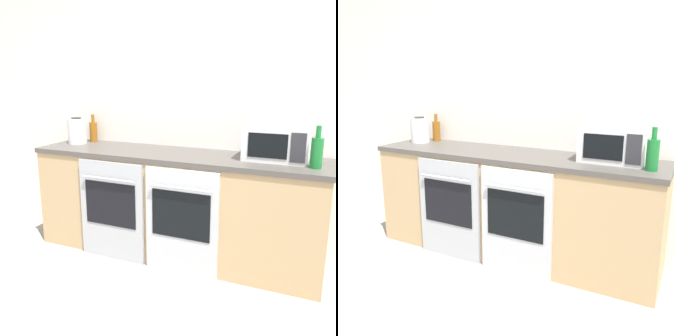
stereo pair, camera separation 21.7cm
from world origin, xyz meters
TOP-DOWN VIEW (x-y plane):
  - wall_back at (0.00, 2.14)m, footprint 10.00×0.06m
  - counter_back at (0.00, 1.82)m, footprint 2.48×0.61m
  - oven_left at (-0.45, 1.51)m, footprint 0.60×0.06m
  - oven_right at (0.18, 1.51)m, footprint 0.60×0.06m
  - microwave at (0.81, 1.90)m, footprint 0.47×0.36m
  - bottle_amber at (-0.96, 2.02)m, footprint 0.08×0.08m
  - bottle_green at (1.10, 1.72)m, footprint 0.08×0.08m
  - kettle at (-1.04, 1.87)m, footprint 0.18×0.18m

SIDE VIEW (x-z plane):
  - oven_left at x=-0.45m, z-range 0.01..0.86m
  - oven_right at x=0.18m, z-range 0.01..0.86m
  - counter_back at x=0.00m, z-range 0.00..0.91m
  - bottle_amber at x=-0.96m, z-range 0.88..1.15m
  - bottle_green at x=1.10m, z-range 0.88..1.18m
  - kettle at x=-1.04m, z-range 0.91..1.15m
  - microwave at x=0.81m, z-range 0.91..1.18m
  - wall_back at x=0.00m, z-range 0.00..2.60m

